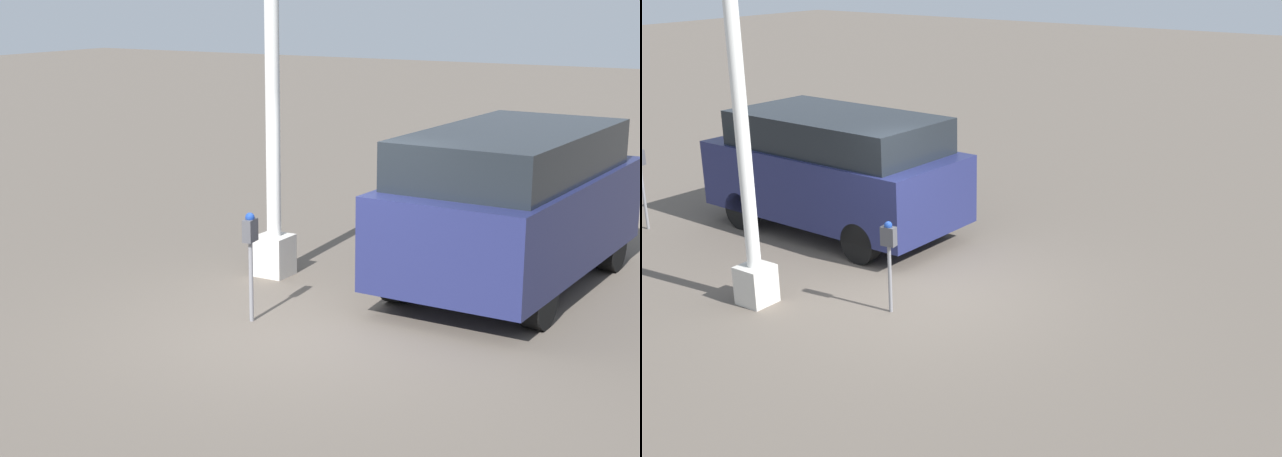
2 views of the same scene
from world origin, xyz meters
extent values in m
plane|color=#60564C|center=(0.00, 0.00, 0.00)|extent=(80.00, 80.00, 0.00)
cylinder|color=gray|center=(-0.10, 0.67, 0.48)|extent=(0.05, 0.05, 0.96)
cube|color=#47474C|center=(-0.10, 0.67, 1.09)|extent=(0.21, 0.14, 0.26)
sphere|color=navy|center=(-0.10, 0.67, 1.24)|extent=(0.11, 0.11, 0.11)
cylinder|color=gray|center=(5.57, 0.41, 0.58)|extent=(0.05, 0.05, 1.17)
cube|color=beige|center=(1.63, 1.48, 0.28)|extent=(0.44, 0.44, 0.55)
cylinder|color=silver|center=(1.63, 1.48, 3.35)|extent=(0.19, 0.19, 5.59)
cube|color=navy|center=(2.78, -1.43, 0.90)|extent=(4.58, 2.19, 1.14)
cube|color=black|center=(2.67, -1.43, 1.76)|extent=(3.67, 2.00, 0.59)
cube|color=orange|center=(5.01, -0.85, 0.48)|extent=(0.08, 0.12, 0.20)
cylinder|color=black|center=(4.21, -0.58, 0.33)|extent=(0.67, 0.27, 0.66)
cylinder|color=black|center=(4.15, -2.37, 0.33)|extent=(0.67, 0.27, 0.66)
cylinder|color=black|center=(1.42, -0.49, 0.33)|extent=(0.67, 0.27, 0.66)
cylinder|color=black|center=(1.36, -2.28, 0.33)|extent=(0.67, 0.27, 0.66)
camera|label=1|loc=(-9.01, -5.52, 3.76)|focal=55.00mm
camera|label=2|loc=(-6.43, 8.33, 4.67)|focal=45.00mm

